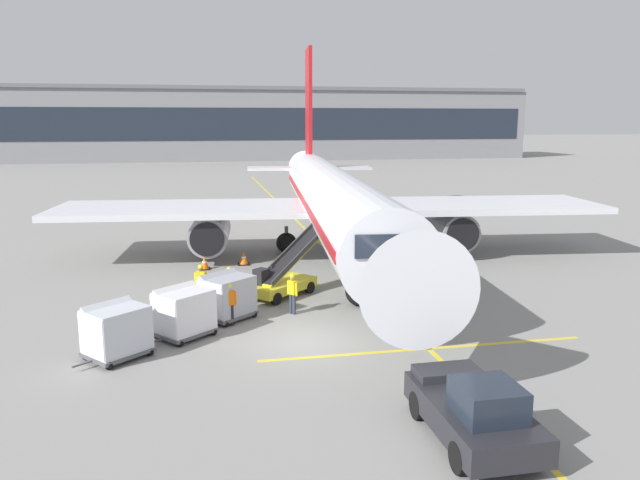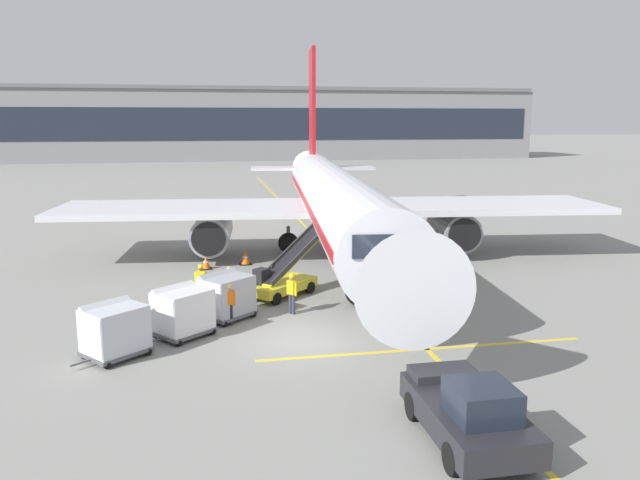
% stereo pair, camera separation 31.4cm
% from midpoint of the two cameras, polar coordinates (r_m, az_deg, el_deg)
% --- Properties ---
extents(ground_plane, '(600.00, 600.00, 0.00)m').
position_cam_midpoint_polar(ground_plane, '(23.20, -1.90, -9.29)').
color(ground_plane, gray).
extents(parked_airplane, '(32.64, 41.76, 13.86)m').
position_cam_midpoint_polar(parked_airplane, '(37.07, 0.84, 3.72)').
color(parked_airplane, silver).
rests_on(parked_airplane, ground).
extents(belt_loader, '(4.73, 4.37, 3.25)m').
position_cam_midpoint_polar(belt_loader, '(28.96, -3.61, -3.33)').
color(belt_loader, gold).
rests_on(belt_loader, ground).
extents(baggage_cart_lead, '(2.61, 2.51, 1.91)m').
position_cam_midpoint_polar(baggage_cart_lead, '(25.76, -8.88, -5.01)').
color(baggage_cart_lead, '#515156').
rests_on(baggage_cart_lead, ground).
extents(baggage_cart_second, '(2.61, 2.51, 1.91)m').
position_cam_midpoint_polar(baggage_cart_second, '(23.99, -12.77, -6.36)').
color(baggage_cart_second, '#515156').
rests_on(baggage_cart_second, ground).
extents(baggage_cart_third, '(2.61, 2.51, 1.91)m').
position_cam_midpoint_polar(baggage_cart_third, '(22.55, -18.56, -7.79)').
color(baggage_cart_third, '#515156').
rests_on(baggage_cart_third, ground).
extents(pushback_tug, '(2.14, 4.41, 1.83)m').
position_cam_midpoint_polar(pushback_tug, '(16.66, 13.35, -14.95)').
color(pushback_tug, '#232328').
rests_on(pushback_tug, ground).
extents(ground_crew_by_loader, '(0.40, 0.50, 1.74)m').
position_cam_midpoint_polar(ground_crew_by_loader, '(27.50, -8.61, -3.99)').
color(ground_crew_by_loader, black).
rests_on(ground_crew_by_loader, ground).
extents(ground_crew_by_carts, '(0.42, 0.48, 1.74)m').
position_cam_midpoint_polar(ground_crew_by_carts, '(26.12, -2.88, -4.67)').
color(ground_crew_by_carts, '#333847').
rests_on(ground_crew_by_carts, ground).
extents(ground_crew_marshaller, '(0.56, 0.31, 1.74)m').
position_cam_midpoint_polar(ground_crew_marshaller, '(28.21, -11.14, -3.69)').
color(ground_crew_marshaller, black).
rests_on(ground_crew_marshaller, ground).
extents(ground_crew_wingwalker, '(0.56, 0.30, 1.74)m').
position_cam_midpoint_polar(ground_crew_wingwalker, '(24.91, -8.66, -5.57)').
color(ground_crew_wingwalker, black).
rests_on(ground_crew_wingwalker, ground).
extents(safety_cone_engine_keepout, '(0.61, 0.61, 0.69)m').
position_cam_midpoint_polar(safety_cone_engine_keepout, '(34.59, -10.78, -2.10)').
color(safety_cone_engine_keepout, black).
rests_on(safety_cone_engine_keepout, ground).
extents(safety_cone_wingtip, '(0.66, 0.66, 0.74)m').
position_cam_midpoint_polar(safety_cone_wingtip, '(35.35, -7.24, -1.67)').
color(safety_cone_wingtip, black).
rests_on(safety_cone_wingtip, ground).
extents(apron_guidance_line_lead_in, '(0.20, 110.00, 0.01)m').
position_cam_midpoint_polar(apron_guidance_line_lead_in, '(36.90, 1.12, -1.62)').
color(apron_guidance_line_lead_in, yellow).
rests_on(apron_guidance_line_lead_in, ground).
extents(apron_guidance_line_stop_bar, '(12.00, 0.20, 0.01)m').
position_cam_midpoint_polar(apron_guidance_line_stop_bar, '(22.81, 9.25, -9.78)').
color(apron_guidance_line_stop_bar, yellow).
rests_on(apron_guidance_line_stop_bar, ground).
extents(terminal_building, '(115.37, 15.64, 14.50)m').
position_cam_midpoint_polar(terminal_building, '(131.65, -6.51, 10.49)').
color(terminal_building, gray).
rests_on(terminal_building, ground).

